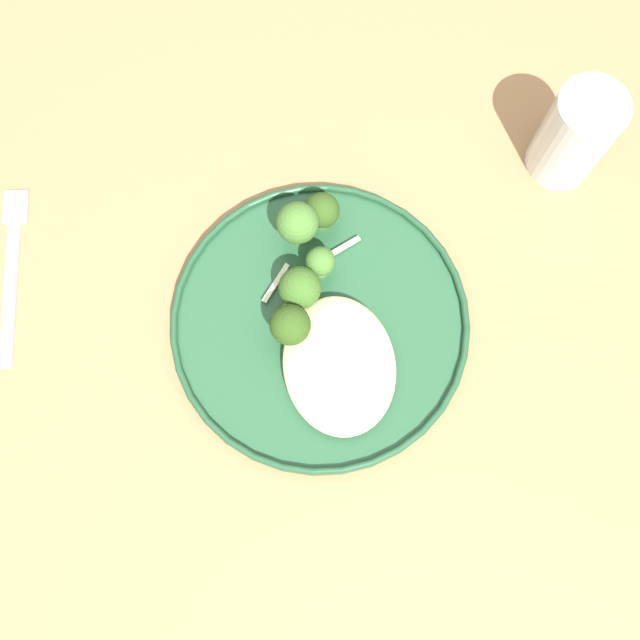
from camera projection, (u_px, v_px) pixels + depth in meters
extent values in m
plane|color=#2D2B28|center=(309.00, 394.00, 1.42)|extent=(6.00, 6.00, 0.00)
cube|color=#9E754C|center=(298.00, 283.00, 0.72)|extent=(1.40, 1.00, 0.04)
cube|color=olive|center=(4.00, 38.00, 1.23)|extent=(0.06, 0.06, 0.70)
cylinder|color=#235133|center=(320.00, 324.00, 0.69)|extent=(0.29, 0.29, 0.01)
torus|color=#204B2E|center=(320.00, 322.00, 0.68)|extent=(0.29, 0.29, 0.01)
ellipsoid|color=beige|center=(339.00, 365.00, 0.66)|extent=(0.14, 0.11, 0.02)
cylinder|color=#E5C689|center=(371.00, 388.00, 0.66)|extent=(0.02, 0.02, 0.01)
cylinder|color=#958159|center=(371.00, 387.00, 0.65)|extent=(0.02, 0.02, 0.00)
cylinder|color=beige|center=(367.00, 365.00, 0.66)|extent=(0.03, 0.03, 0.01)
cylinder|color=#988766|center=(368.00, 363.00, 0.65)|extent=(0.02, 0.02, 0.00)
cylinder|color=#E5C689|center=(326.00, 318.00, 0.67)|extent=(0.02, 0.02, 0.01)
cylinder|color=#958159|center=(326.00, 316.00, 0.67)|extent=(0.02, 0.02, 0.00)
cylinder|color=#DBB77A|center=(339.00, 366.00, 0.66)|extent=(0.03, 0.03, 0.02)
cylinder|color=#8E774F|center=(340.00, 364.00, 0.65)|extent=(0.03, 0.03, 0.00)
cylinder|color=#7A994C|center=(320.00, 265.00, 0.69)|extent=(0.02, 0.02, 0.02)
sphere|color=#42702D|center=(320.00, 258.00, 0.67)|extent=(0.03, 0.03, 0.03)
cylinder|color=#89A356|center=(298.00, 234.00, 0.69)|extent=(0.01, 0.01, 0.03)
sphere|color=#42702D|center=(297.00, 223.00, 0.66)|extent=(0.04, 0.04, 0.04)
cylinder|color=#89A356|center=(299.00, 296.00, 0.68)|extent=(0.02, 0.02, 0.02)
sphere|color=#386023|center=(298.00, 288.00, 0.66)|extent=(0.04, 0.04, 0.04)
cylinder|color=#89A356|center=(322.00, 219.00, 0.70)|extent=(0.01, 0.01, 0.02)
sphere|color=#2D4C19|center=(322.00, 210.00, 0.68)|extent=(0.04, 0.04, 0.04)
cylinder|color=#89A356|center=(291.00, 332.00, 0.67)|extent=(0.02, 0.02, 0.03)
sphere|color=#2D4C19|center=(290.00, 325.00, 0.64)|extent=(0.04, 0.04, 0.04)
cube|color=silver|center=(276.00, 283.00, 0.69)|extent=(0.04, 0.03, 0.00)
cube|color=silver|center=(343.00, 247.00, 0.70)|extent=(0.02, 0.04, 0.00)
cube|color=silver|center=(292.00, 302.00, 0.68)|extent=(0.03, 0.04, 0.00)
cylinder|color=silver|center=(575.00, 135.00, 0.69)|extent=(0.07, 0.07, 0.11)
cylinder|color=#936028|center=(565.00, 149.00, 0.71)|extent=(0.06, 0.06, 0.05)
cube|color=silver|center=(11.00, 294.00, 0.70)|extent=(0.15, 0.03, 0.00)
cube|color=silver|center=(16.00, 207.00, 0.72)|extent=(0.04, 0.03, 0.00)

